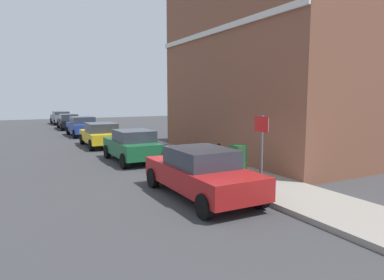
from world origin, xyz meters
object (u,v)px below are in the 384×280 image
Objects in this scene: car_green at (133,145)px; car_black at (69,121)px; car_grey at (61,117)px; street_sign at (261,143)px; bollard_near_cabinet at (219,155)px; car_red at (201,172)px; utility_cabinet at (238,162)px; car_blue at (83,126)px; car_yellow at (101,134)px.

car_green is 0.90× the size of car_black.
street_sign is (1.45, -32.21, 0.91)m from car_grey.
car_grey is 28.80m from bollard_near_cabinet.
car_red is 2.37m from utility_cabinet.
car_grey is at bearing 94.03° from utility_cabinet.
car_black is at bearing 0.39° from car_green.
car_grey is 30.20m from utility_cabinet.
car_blue is 17.40m from utility_cabinet.
car_blue is at bearing 97.17° from utility_cabinet.
bollard_near_cabinet is (2.20, 2.50, -0.05)m from car_red.
car_blue is at bearing 178.92° from car_grey.
street_sign reaches higher than car_blue.
car_blue is (0.10, 6.40, 0.02)m from car_yellow.
car_grey is at bearing 92.58° from street_sign.
street_sign is (-0.77, -3.50, 0.96)m from bollard_near_cabinet.
car_blue is 12.86m from car_grey.
utility_cabinet is 1.42m from bollard_near_cabinet.
car_blue is 1.75× the size of street_sign.
street_sign is at bearing -102.42° from bollard_near_cabinet.
car_green reaches higher than car_yellow.
car_green reaches higher than utility_cabinet.
car_blue is at bearing -0.01° from car_yellow.
car_green is at bearing 179.64° from car_blue.
car_green is 5.71m from utility_cabinet.
utility_cabinet is 1.11× the size of bollard_near_cabinet.
car_grey is 4.08× the size of bollard_near_cabinet.
street_sign is (1.43, -1.00, 0.91)m from car_red.
car_red is 1.06× the size of car_grey.
car_green is 0.95× the size of car_yellow.
car_black is 3.78× the size of utility_cabinet.
bollard_near_cabinet is at bearing 77.58° from street_sign.
bollard_near_cabinet is at bearing -150.57° from car_green.
utility_cabinet is (2.25, -23.65, -0.03)m from car_black.
car_black is at bearing 0.08° from car_red.
street_sign is at bearing -169.10° from car_green.
car_grey is 32.25m from street_sign.
car_red is 1.09× the size of car_yellow.
car_black is (-0.14, 18.34, -0.05)m from car_green.
bollard_near_cabinet is (2.22, -28.71, -0.05)m from car_grey.
car_grey is 3.68× the size of utility_cabinet.
car_red is 11.96m from car_yellow.
street_sign is (-0.67, -2.08, 0.98)m from utility_cabinet.
utility_cabinet is at bearing -173.24° from car_black.
car_yellow is 1.03× the size of car_blue.
car_green reaches higher than bollard_near_cabinet.
car_red is at bearing 179.18° from car_grey.
car_green reaches higher than car_black.
car_yellow is 1.80× the size of street_sign.
street_sign reaches higher than utility_cabinet.
car_black is at bearing 95.43° from utility_cabinet.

